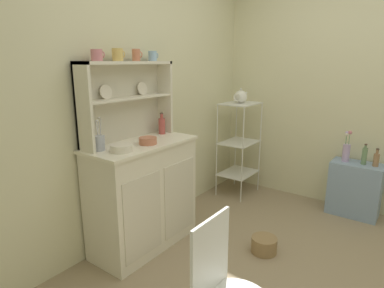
{
  "coord_description": "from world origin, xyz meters",
  "views": [
    {
      "loc": [
        -2.04,
        -0.46,
        1.55
      ],
      "look_at": [
        0.1,
        1.12,
        0.87
      ],
      "focal_mm": 30.34,
      "sensor_mm": 36.0,
      "label": 1
    }
  ],
  "objects_px": {
    "hutch_cabinet": "(143,194)",
    "wire_chair": "(224,287)",
    "porcelain_teapot": "(241,97)",
    "bowl_mixing_large": "(121,148)",
    "hutch_shelf_unit": "(125,95)",
    "vinegar_bottle": "(376,159)",
    "bakers_rack": "(239,139)",
    "jam_bottle": "(162,125)",
    "cup_rose_0": "(97,55)",
    "utensil_jar": "(99,142)",
    "floor_basket": "(264,245)",
    "flower_vase": "(346,150)",
    "side_shelf_blue": "(354,189)",
    "oil_bottle": "(364,156)"
  },
  "relations": [
    {
      "from": "wire_chair",
      "to": "side_shelf_blue",
      "type": "bearing_deg",
      "value": -31.84
    },
    {
      "from": "bakers_rack",
      "to": "cup_rose_0",
      "type": "relative_size",
      "value": 11.36
    },
    {
      "from": "floor_basket",
      "to": "jam_bottle",
      "type": "xyz_separation_m",
      "value": [
        -0.15,
        0.97,
        0.92
      ]
    },
    {
      "from": "hutch_shelf_unit",
      "to": "utensil_jar",
      "type": "height_order",
      "value": "hutch_shelf_unit"
    },
    {
      "from": "jam_bottle",
      "to": "porcelain_teapot",
      "type": "height_order",
      "value": "porcelain_teapot"
    },
    {
      "from": "bakers_rack",
      "to": "wire_chair",
      "type": "xyz_separation_m",
      "value": [
        -2.14,
        -1.08,
        -0.15
      ]
    },
    {
      "from": "hutch_shelf_unit",
      "to": "flower_vase",
      "type": "bearing_deg",
      "value": -38.9
    },
    {
      "from": "side_shelf_blue",
      "to": "cup_rose_0",
      "type": "distance_m",
      "value": 2.78
    },
    {
      "from": "hutch_shelf_unit",
      "to": "side_shelf_blue",
      "type": "xyz_separation_m",
      "value": [
        1.69,
        -1.49,
        -1.01
      ]
    },
    {
      "from": "flower_vase",
      "to": "vinegar_bottle",
      "type": "relative_size",
      "value": 1.8
    },
    {
      "from": "hutch_shelf_unit",
      "to": "vinegar_bottle",
      "type": "distance_m",
      "value": 2.45
    },
    {
      "from": "bowl_mixing_large",
      "to": "porcelain_teapot",
      "type": "xyz_separation_m",
      "value": [
        1.76,
        -0.02,
        0.22
      ]
    },
    {
      "from": "floor_basket",
      "to": "porcelain_teapot",
      "type": "relative_size",
      "value": 0.9
    },
    {
      "from": "side_shelf_blue",
      "to": "vinegar_bottle",
      "type": "relative_size",
      "value": 3.08
    },
    {
      "from": "bakers_rack",
      "to": "utensil_jar",
      "type": "distance_m",
      "value": 1.87
    },
    {
      "from": "hutch_shelf_unit",
      "to": "oil_bottle",
      "type": "xyz_separation_m",
      "value": [
        1.69,
        -1.54,
        -0.64
      ]
    },
    {
      "from": "hutch_shelf_unit",
      "to": "porcelain_teapot",
      "type": "xyz_separation_m",
      "value": [
        1.49,
        -0.25,
        -0.12
      ]
    },
    {
      "from": "flower_vase",
      "to": "utensil_jar",
      "type": "bearing_deg",
      "value": 147.84
    },
    {
      "from": "vinegar_bottle",
      "to": "bowl_mixing_large",
      "type": "bearing_deg",
      "value": 144.46
    },
    {
      "from": "hutch_shelf_unit",
      "to": "bowl_mixing_large",
      "type": "bearing_deg",
      "value": -139.37
    },
    {
      "from": "floor_basket",
      "to": "porcelain_teapot",
      "type": "height_order",
      "value": "porcelain_teapot"
    },
    {
      "from": "bakers_rack",
      "to": "jam_bottle",
      "type": "xyz_separation_m",
      "value": [
        -1.14,
        0.18,
        0.32
      ]
    },
    {
      "from": "hutch_cabinet",
      "to": "oil_bottle",
      "type": "xyz_separation_m",
      "value": [
        1.69,
        -1.37,
        0.17
      ]
    },
    {
      "from": "hutch_cabinet",
      "to": "wire_chair",
      "type": "distance_m",
      "value": 1.34
    },
    {
      "from": "hutch_shelf_unit",
      "to": "bakers_rack",
      "type": "height_order",
      "value": "hutch_shelf_unit"
    },
    {
      "from": "cup_rose_0",
      "to": "flower_vase",
      "type": "bearing_deg",
      "value": -33.91
    },
    {
      "from": "hutch_cabinet",
      "to": "porcelain_teapot",
      "type": "distance_m",
      "value": 1.64
    },
    {
      "from": "bowl_mixing_large",
      "to": "utensil_jar",
      "type": "xyz_separation_m",
      "value": [
        -0.07,
        0.15,
        0.03
      ]
    },
    {
      "from": "porcelain_teapot",
      "to": "bowl_mixing_large",
      "type": "bearing_deg",
      "value": 179.43
    },
    {
      "from": "utensil_jar",
      "to": "hutch_cabinet",
      "type": "bearing_deg",
      "value": -12.7
    },
    {
      "from": "flower_vase",
      "to": "vinegar_bottle",
      "type": "height_order",
      "value": "flower_vase"
    },
    {
      "from": "side_shelf_blue",
      "to": "porcelain_teapot",
      "type": "distance_m",
      "value": 1.53
    },
    {
      "from": "hutch_cabinet",
      "to": "utensil_jar",
      "type": "relative_size",
      "value": 3.85
    },
    {
      "from": "wire_chair",
      "to": "cup_rose_0",
      "type": "distance_m",
      "value": 1.72
    },
    {
      "from": "porcelain_teapot",
      "to": "cup_rose_0",
      "type": "bearing_deg",
      "value": 173.12
    },
    {
      "from": "hutch_cabinet",
      "to": "floor_basket",
      "type": "xyz_separation_m",
      "value": [
        0.5,
        -0.88,
        -0.4
      ]
    },
    {
      "from": "cup_rose_0",
      "to": "side_shelf_blue",
      "type": "bearing_deg",
      "value": -36.25
    },
    {
      "from": "side_shelf_blue",
      "to": "bowl_mixing_large",
      "type": "xyz_separation_m",
      "value": [
        -1.97,
        1.25,
        0.66
      ]
    },
    {
      "from": "utensil_jar",
      "to": "floor_basket",
      "type": "bearing_deg",
      "value": -48.7
    },
    {
      "from": "floor_basket",
      "to": "porcelain_teapot",
      "type": "bearing_deg",
      "value": 38.76
    },
    {
      "from": "floor_basket",
      "to": "cup_rose_0",
      "type": "distance_m",
      "value": 1.98
    },
    {
      "from": "hutch_shelf_unit",
      "to": "utensil_jar",
      "type": "xyz_separation_m",
      "value": [
        -0.35,
        -0.08,
        -0.31
      ]
    },
    {
      "from": "hutch_shelf_unit",
      "to": "flower_vase",
      "type": "distance_m",
      "value": 2.26
    },
    {
      "from": "bakers_rack",
      "to": "porcelain_teapot",
      "type": "bearing_deg",
      "value": 180.0
    },
    {
      "from": "floor_basket",
      "to": "hutch_shelf_unit",
      "type": "bearing_deg",
      "value": 115.48
    },
    {
      "from": "bowl_mixing_large",
      "to": "hutch_shelf_unit",
      "type": "bearing_deg",
      "value": 40.63
    },
    {
      "from": "hutch_cabinet",
      "to": "bowl_mixing_large",
      "type": "relative_size",
      "value": 5.93
    },
    {
      "from": "hutch_shelf_unit",
      "to": "cup_rose_0",
      "type": "xyz_separation_m",
      "value": [
        -0.28,
        -0.04,
        0.3
      ]
    },
    {
      "from": "porcelain_teapot",
      "to": "vinegar_bottle",
      "type": "height_order",
      "value": "porcelain_teapot"
    },
    {
      "from": "wire_chair",
      "to": "porcelain_teapot",
      "type": "distance_m",
      "value": 2.48
    }
  ]
}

